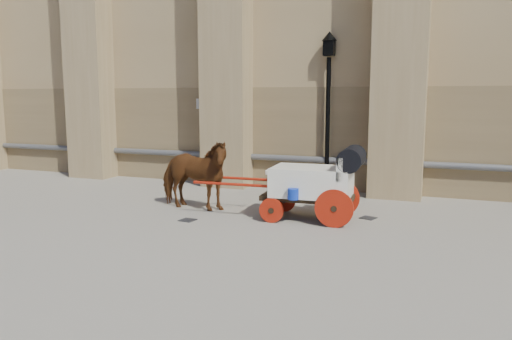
% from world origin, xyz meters
% --- Properties ---
extents(ground, '(90.00, 90.00, 0.00)m').
position_xyz_m(ground, '(0.00, 0.00, 0.00)').
color(ground, slate).
rests_on(ground, ground).
extents(horse, '(2.10, 1.07, 1.72)m').
position_xyz_m(horse, '(-0.44, 0.34, 0.86)').
color(horse, brown).
rests_on(horse, ground).
extents(carriage, '(3.85, 1.41, 1.66)m').
position_xyz_m(carriage, '(2.61, 0.39, 0.90)').
color(carriage, black).
rests_on(carriage, ground).
extents(street_lamp, '(0.42, 0.42, 4.52)m').
position_xyz_m(street_lamp, '(2.05, 3.80, 2.42)').
color(street_lamp, black).
rests_on(street_lamp, ground).
extents(drain_grate_near, '(0.36, 0.36, 0.01)m').
position_xyz_m(drain_grate_near, '(-0.06, -0.68, 0.01)').
color(drain_grate_near, black).
rests_on(drain_grate_near, ground).
extents(drain_grate_far, '(0.41, 0.41, 0.01)m').
position_xyz_m(drain_grate_far, '(3.67, 0.94, 0.01)').
color(drain_grate_far, black).
rests_on(drain_grate_far, ground).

